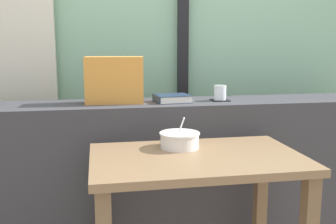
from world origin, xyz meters
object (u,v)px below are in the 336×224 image
at_px(juice_glass, 220,93).
at_px(throw_pillow, 114,80).
at_px(soup_bowl, 180,140).
at_px(coaster_square, 220,100).
at_px(closed_book, 172,98).
at_px(breakfast_table, 196,184).

height_order(juice_glass, throw_pillow, throw_pillow).
height_order(juice_glass, soup_bowl, juice_glass).
height_order(coaster_square, soup_bowl, coaster_square).
relative_size(throw_pillow, soup_bowl, 1.66).
distance_m(closed_book, throw_pillow, 0.34).
xyz_separation_m(juice_glass, closed_book, (-0.29, -0.00, -0.02)).
bearing_deg(soup_bowl, closed_book, 84.29).
xyz_separation_m(coaster_square, closed_book, (-0.29, -0.00, 0.02)).
relative_size(breakfast_table, soup_bowl, 4.90).
bearing_deg(breakfast_table, closed_book, 91.02).
xyz_separation_m(juice_glass, throw_pillow, (-0.61, 0.02, 0.09)).
bearing_deg(juice_glass, soup_bowl, -128.96).
bearing_deg(soup_bowl, juice_glass, 51.04).
distance_m(breakfast_table, coaster_square, 0.68).
bearing_deg(coaster_square, closed_book, -179.16).
relative_size(closed_book, soup_bowl, 1.09).
height_order(breakfast_table, throw_pillow, throw_pillow).
bearing_deg(closed_book, throw_pillow, 176.43).
height_order(coaster_square, throw_pillow, throw_pillow).
bearing_deg(coaster_square, soup_bowl, -128.96).
xyz_separation_m(closed_book, soup_bowl, (-0.04, -0.40, -0.15)).
relative_size(coaster_square, closed_book, 0.47).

